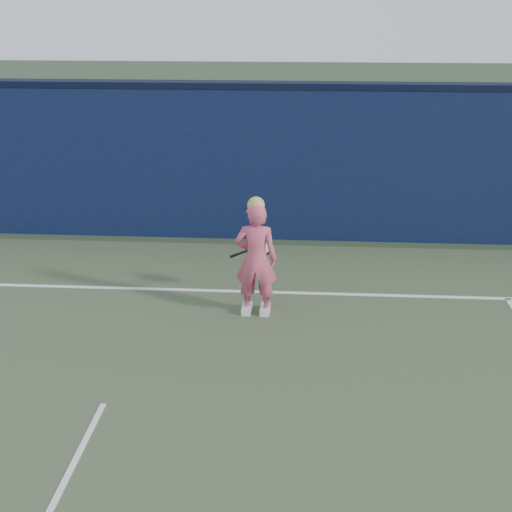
{
  "coord_description": "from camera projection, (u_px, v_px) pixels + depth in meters",
  "views": [
    {
      "loc": [
        1.98,
        -5.14,
        3.93
      ],
      "look_at": [
        1.39,
        3.33,
        0.79
      ],
      "focal_mm": 50.0,
      "sensor_mm": 36.0,
      "label": 1
    }
  ],
  "objects": [
    {
      "name": "wall_cap",
      "position": [
        184.0,
        84.0,
        11.5
      ],
      "size": [
        24.0,
        0.42,
        0.1
      ],
      "primitive_type": "cube",
      "color": "black",
      "rests_on": "backstop_wall"
    },
    {
      "name": "player",
      "position": [
        256.0,
        259.0,
        9.07
      ],
      "size": [
        0.55,
        0.37,
        1.57
      ],
      "rotation": [
        0.0,
        0.0,
        3.11
      ],
      "color": "#CF506C",
      "rests_on": "ground"
    },
    {
      "name": "ground",
      "position": [
        73.0,
        466.0,
        6.3
      ],
      "size": [
        80.0,
        80.0,
        0.0
      ],
      "primitive_type": "plane",
      "color": "#283A24",
      "rests_on": "ground"
    },
    {
      "name": "court_lines",
      "position": [
        61.0,
        489.0,
        5.99
      ],
      "size": [
        11.0,
        12.04,
        0.01
      ],
      "color": "white",
      "rests_on": "court_surface"
    },
    {
      "name": "backstop_wall",
      "position": [
        186.0,
        163.0,
        11.95
      ],
      "size": [
        24.0,
        0.4,
        2.5
      ],
      "primitive_type": "cube",
      "color": "black",
      "rests_on": "ground"
    },
    {
      "name": "racket",
      "position": [
        260.0,
        247.0,
        9.54
      ],
      "size": [
        0.58,
        0.25,
        0.32
      ],
      "rotation": [
        0.0,
        0.0,
        0.26
      ],
      "color": "black",
      "rests_on": "ground"
    }
  ]
}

